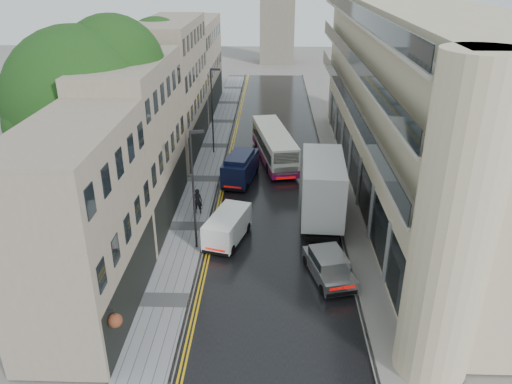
# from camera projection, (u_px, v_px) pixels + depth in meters

# --- Properties ---
(road) EXTENTS (9.00, 85.00, 0.02)m
(road) POSITION_uv_depth(u_px,v_px,m) (274.00, 181.00, 41.93)
(road) COLOR black
(road) RESTS_ON ground
(left_sidewalk) EXTENTS (2.70, 85.00, 0.12)m
(left_sidewalk) POSITION_uv_depth(u_px,v_px,m) (205.00, 179.00, 42.08)
(left_sidewalk) COLOR gray
(left_sidewalk) RESTS_ON ground
(right_sidewalk) EXTENTS (1.80, 85.00, 0.12)m
(right_sidewalk) POSITION_uv_depth(u_px,v_px,m) (338.00, 181.00, 41.75)
(right_sidewalk) COLOR slate
(right_sidewalk) RESTS_ON ground
(old_shop_row) EXTENTS (4.50, 56.00, 12.00)m
(old_shop_row) POSITION_uv_depth(u_px,v_px,m) (163.00, 102.00, 41.95)
(old_shop_row) COLOR gray
(old_shop_row) RESTS_ON ground
(modern_block) EXTENTS (8.00, 40.00, 14.00)m
(modern_block) POSITION_uv_depth(u_px,v_px,m) (413.00, 105.00, 37.33)
(modern_block) COLOR #B8AD89
(modern_block) RESTS_ON ground
(tree_near) EXTENTS (10.56, 10.56, 13.89)m
(tree_near) POSITION_uv_depth(u_px,v_px,m) (84.00, 127.00, 32.57)
(tree_near) COLOR black
(tree_near) RESTS_ON ground
(tree_far) EXTENTS (9.24, 9.24, 12.46)m
(tree_far) POSITION_uv_depth(u_px,v_px,m) (139.00, 91.00, 44.65)
(tree_far) COLOR black
(tree_far) RESTS_ON ground
(cream_bus) EXTENTS (4.31, 10.65, 2.83)m
(cream_bus) POSITION_uv_depth(u_px,v_px,m) (268.00, 158.00, 42.86)
(cream_bus) COLOR white
(cream_bus) RESTS_ON road
(white_lorry) EXTENTS (3.25, 9.27, 4.79)m
(white_lorry) POSITION_uv_depth(u_px,v_px,m) (304.00, 200.00, 32.98)
(white_lorry) COLOR silver
(white_lorry) RESTS_ON road
(silver_hatchback) EXTENTS (2.88, 4.64, 1.62)m
(silver_hatchback) POSITION_uv_depth(u_px,v_px,m) (323.00, 282.00, 27.26)
(silver_hatchback) COLOR #99999E
(silver_hatchback) RESTS_ON road
(white_van) EXTENTS (3.01, 4.72, 1.98)m
(white_van) POSITION_uv_depth(u_px,v_px,m) (206.00, 236.00, 31.43)
(white_van) COLOR white
(white_van) RESTS_ON road
(navy_van) EXTENTS (2.96, 5.34, 2.57)m
(navy_van) POSITION_uv_depth(u_px,v_px,m) (224.00, 174.00, 39.93)
(navy_van) COLOR black
(navy_van) RESTS_ON road
(pedestrian) EXTENTS (0.71, 0.47, 1.92)m
(pedestrian) POSITION_uv_depth(u_px,v_px,m) (198.00, 201.00, 35.91)
(pedestrian) COLOR black
(pedestrian) RESTS_ON left_sidewalk
(lamp_post_near) EXTENTS (0.89, 0.36, 7.75)m
(lamp_post_near) POSITION_uv_depth(u_px,v_px,m) (193.00, 192.00, 30.38)
(lamp_post_near) COLOR black
(lamp_post_near) RESTS_ON left_sidewalk
(lamp_post_far) EXTENTS (0.90, 0.25, 7.93)m
(lamp_post_far) POSITION_uv_depth(u_px,v_px,m) (212.00, 112.00, 46.15)
(lamp_post_far) COLOR black
(lamp_post_far) RESTS_ON left_sidewalk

